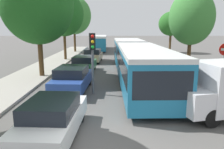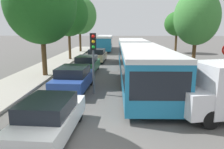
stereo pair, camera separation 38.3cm
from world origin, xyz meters
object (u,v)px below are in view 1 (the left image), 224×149
object	(u,v)px
city_bus_rear	(99,42)
tree_left_far	(64,15)
queued_car_green	(84,64)
queued_car_tan	(93,55)
tree_right_mid	(192,18)
traffic_light	(93,50)
tree_right_far	(172,24)
queued_car_blue	(73,79)
tree_left_distant	(74,15)
tree_left_mid	(39,6)
queued_car_white	(53,118)
articulated_bus	(135,58)

from	to	relation	value
city_bus_rear	tree_left_far	size ratio (longest dim) A/B	1.44
queued_car_green	queued_car_tan	bearing A→B (deg)	0.08
city_bus_rear	tree_right_mid	world-z (taller)	tree_right_mid
queued_car_green	traffic_light	xyz separation A→B (m)	(1.31, -6.20, 1.80)
tree_right_mid	tree_right_far	distance (m)	10.61
queued_car_blue	tree_left_distant	bearing A→B (deg)	11.88
queued_car_green	tree_left_mid	xyz separation A→B (m)	(-2.87, -1.78, 4.50)
queued_car_tan	tree_left_mid	distance (m)	9.29
traffic_light	tree_right_mid	world-z (taller)	tree_right_mid
traffic_light	tree_left_mid	xyz separation A→B (m)	(-4.19, 4.43, 2.71)
city_bus_rear	tree_left_far	xyz separation A→B (m)	(-3.17, -12.13, 3.68)
queued_car_white	traffic_light	distance (m)	5.38
queued_car_green	tree_left_distant	xyz separation A→B (m)	(-3.30, 15.51, 4.79)
queued_car_green	queued_car_tan	world-z (taller)	queued_car_tan
articulated_bus	tree_right_far	size ratio (longest dim) A/B	2.85
tree_right_mid	traffic_light	bearing A→B (deg)	-130.22
traffic_light	tree_left_far	xyz separation A→B (m)	(-4.32, 13.26, 2.54)
queued_car_blue	queued_car_green	size ratio (longest dim) A/B	1.05
queued_car_tan	tree_left_distant	distance (m)	11.46
articulated_bus	queued_car_green	bearing A→B (deg)	-113.84
articulated_bus	city_bus_rear	xyz separation A→B (m)	(-3.94, 20.91, -0.11)
tree_left_mid	tree_left_far	distance (m)	8.83
traffic_light	tree_left_mid	world-z (taller)	tree_left_mid
queued_car_blue	queued_car_green	xyz separation A→B (m)	(-0.04, 5.55, -0.04)
queued_car_tan	tree_left_distant	world-z (taller)	tree_left_distant
tree_left_far	tree_left_distant	xyz separation A→B (m)	(-0.29, 8.46, 0.45)
queued_car_white	tree_left_far	xyz separation A→B (m)	(-3.38, 18.23, 4.35)
city_bus_rear	queued_car_tan	distance (m)	13.47
tree_left_distant	queued_car_tan	bearing A→B (deg)	-69.92
queued_car_tan	queued_car_green	bearing A→B (deg)	-179.92
queued_car_tan	tree_left_mid	bearing A→B (deg)	160.07
city_bus_rear	traffic_light	world-z (taller)	traffic_light
queued_car_green	tree_left_distant	world-z (taller)	tree_left_distant
queued_car_green	tree_right_far	xyz separation A→B (m)	(11.13, 15.06, 3.56)
city_bus_rear	queued_car_blue	xyz separation A→B (m)	(-0.13, -24.73, -0.62)
queued_car_blue	tree_left_mid	distance (m)	6.53
tree_left_far	queued_car_blue	bearing A→B (deg)	-76.40
queued_car_blue	tree_left_distant	distance (m)	21.85
tree_left_mid	tree_right_far	world-z (taller)	tree_left_mid
articulated_bus	queued_car_tan	size ratio (longest dim) A/B	4.11
tree_right_mid	tree_right_far	world-z (taller)	tree_right_mid
articulated_bus	queued_car_tan	bearing A→B (deg)	-153.86
city_bus_rear	queued_car_green	xyz separation A→B (m)	(-0.16, -19.18, -0.66)
tree_left_far	tree_left_mid	bearing A→B (deg)	-89.13
city_bus_rear	queued_car_white	distance (m)	30.37
traffic_light	tree_left_far	size ratio (longest dim) A/B	0.45
queued_car_white	city_bus_rear	bearing A→B (deg)	3.26
tree_left_far	city_bus_rear	bearing A→B (deg)	75.34
traffic_light	tree_left_far	world-z (taller)	tree_left_far
queued_car_tan	tree_left_distant	xyz separation A→B (m)	(-3.58, 9.79, 4.76)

